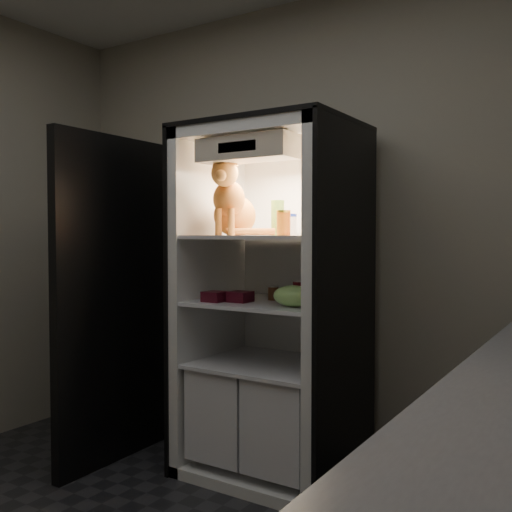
{
  "coord_description": "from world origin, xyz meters",
  "views": [
    {
      "loc": [
        1.57,
        -1.27,
        1.3
      ],
      "look_at": [
        -0.08,
        1.32,
        1.18
      ],
      "focal_mm": 40.0,
      "sensor_mm": 36.0,
      "label": 1
    }
  ],
  "objects": [
    {
      "name": "salsa_jar",
      "position": [
        0.12,
        1.27,
        1.35
      ],
      "size": [
        0.07,
        0.07,
        0.13
      ],
      "color": "#9B1E0E",
      "rests_on": "refrigerator"
    },
    {
      "name": "cream_carton",
      "position": [
        0.31,
        1.2,
        1.34
      ],
      "size": [
        0.06,
        0.06,
        0.11
      ],
      "primitive_type": "cube",
      "color": "silver",
      "rests_on": "refrigerator"
    },
    {
      "name": "parmesan_shaker",
      "position": [
        0.02,
        1.39,
        1.38
      ],
      "size": [
        0.07,
        0.07,
        0.19
      ],
      "color": "#217B31",
      "rests_on": "refrigerator"
    },
    {
      "name": "condiment_jar",
      "position": [
        0.0,
        1.36,
        0.98
      ],
      "size": [
        0.06,
        0.06,
        0.08
      ],
      "color": "#593019",
      "rests_on": "refrigerator"
    },
    {
      "name": "refrigerator",
      "position": [
        0.0,
        1.38,
        0.79
      ],
      "size": [
        0.9,
        0.72,
        1.88
      ],
      "color": "white",
      "rests_on": "floor"
    },
    {
      "name": "berry_box_left",
      "position": [
        -0.22,
        1.14,
        0.97
      ],
      "size": [
        0.11,
        0.11,
        0.05
      ],
      "primitive_type": "cube",
      "color": "#4D0C17",
      "rests_on": "refrigerator"
    },
    {
      "name": "mayo_tub",
      "position": [
        0.03,
        1.49,
        1.35
      ],
      "size": [
        0.08,
        0.08,
        0.12
      ],
      "color": "white",
      "rests_on": "refrigerator"
    },
    {
      "name": "pepper_jar",
      "position": [
        0.28,
        1.37,
        1.39
      ],
      "size": [
        0.11,
        0.11,
        0.19
      ],
      "color": "maroon",
      "rests_on": "refrigerator"
    },
    {
      "name": "room_shell",
      "position": [
        0.0,
        0.0,
        1.62
      ],
      "size": [
        3.6,
        3.6,
        3.6
      ],
      "color": "white",
      "rests_on": "floor"
    },
    {
      "name": "soda_can_a",
      "position": [
        0.22,
        1.38,
        1.0
      ],
      "size": [
        0.06,
        0.06,
        0.11
      ],
      "color": "black",
      "rests_on": "refrigerator"
    },
    {
      "name": "tabby_cat",
      "position": [
        -0.19,
        1.25,
        1.45
      ],
      "size": [
        0.39,
        0.42,
        0.43
      ],
      "rotation": [
        0.0,
        0.0,
        0.3
      ],
      "color": "#B85C17",
      "rests_on": "refrigerator"
    },
    {
      "name": "grape_bag",
      "position": [
        0.23,
        1.18,
        0.99
      ],
      "size": [
        0.21,
        0.15,
        0.11
      ],
      "primitive_type": "ellipsoid",
      "color": "#7DB454",
      "rests_on": "refrigerator"
    },
    {
      "name": "soda_can_c",
      "position": [
        0.22,
        1.25,
        1.0
      ],
      "size": [
        0.07,
        0.07,
        0.12
      ],
      "color": "black",
      "rests_on": "refrigerator"
    },
    {
      "name": "fridge_door",
      "position": [
        -0.85,
        1.03,
        0.91
      ],
      "size": [
        0.07,
        0.87,
        1.85
      ],
      "rotation": [
        0.0,
        0.0,
        0.01
      ],
      "color": "black",
      "rests_on": "floor"
    },
    {
      "name": "berry_box_right",
      "position": [
        -0.1,
        1.2,
        0.97
      ],
      "size": [
        0.11,
        0.11,
        0.06
      ],
      "primitive_type": "cube",
      "color": "#4D0C17",
      "rests_on": "refrigerator"
    },
    {
      "name": "soda_can_b",
      "position": [
        0.25,
        1.3,
        1.01
      ],
      "size": [
        0.07,
        0.07,
        0.13
      ],
      "color": "black",
      "rests_on": "refrigerator"
    }
  ]
}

